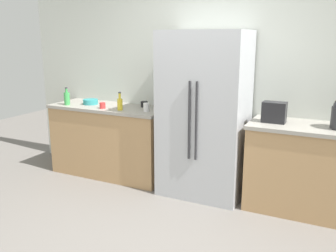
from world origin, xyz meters
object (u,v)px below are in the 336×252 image
(bottle_b, at_px, (120,103))
(bowl_a, at_px, (91,102))
(toaster, at_px, (274,112))
(cup_a, at_px, (103,105))
(cup_c, at_px, (146,107))
(cup_b, at_px, (144,104))
(refrigerator, at_px, (204,115))
(bottle_a, at_px, (67,98))

(bottle_b, relative_size, bowl_a, 1.14)
(toaster, relative_size, cup_a, 3.26)
(toaster, bearing_deg, cup_a, -175.73)
(cup_c, bearing_deg, cup_b, 124.77)
(toaster, height_order, bowl_a, toaster)
(refrigerator, distance_m, bottle_a, 1.89)
(bottle_a, relative_size, cup_a, 3.14)
(bottle_a, distance_m, cup_a, 0.57)
(refrigerator, relative_size, cup_c, 18.36)
(bottle_a, xyz_separation_m, bottle_b, (0.83, 0.01, -0.01))
(cup_a, relative_size, cup_c, 0.72)
(cup_a, xyz_separation_m, cup_b, (0.43, 0.31, -0.00))
(toaster, bearing_deg, cup_b, 174.58)
(bottle_b, xyz_separation_m, bowl_a, (-0.58, 0.17, -0.05))
(refrigerator, bearing_deg, cup_c, -174.48)
(cup_a, bearing_deg, bottle_b, 1.23)
(cup_c, bearing_deg, refrigerator, 5.52)
(cup_c, bearing_deg, bowl_a, 173.76)
(bottle_a, bearing_deg, cup_c, 3.60)
(cup_b, distance_m, cup_c, 0.30)
(toaster, xyz_separation_m, cup_b, (-1.67, 0.16, -0.07))
(bottle_b, xyz_separation_m, cup_b, (0.17, 0.31, -0.05))
(toaster, relative_size, cup_c, 2.37)
(toaster, xyz_separation_m, bowl_a, (-2.42, 0.02, -0.08))
(cup_a, relative_size, bowl_a, 0.38)
(cup_a, bearing_deg, cup_b, 36.35)
(bowl_a, bearing_deg, cup_b, 10.83)
(refrigerator, relative_size, bottle_a, 8.06)
(cup_c, bearing_deg, toaster, 3.25)
(cup_a, xyz_separation_m, bowl_a, (-0.32, 0.17, -0.00))
(bottle_b, distance_m, cup_c, 0.34)
(bottle_a, distance_m, bottle_b, 0.83)
(refrigerator, height_order, cup_a, refrigerator)
(cup_a, distance_m, bowl_a, 0.36)
(cup_c, bearing_deg, cup_a, -173.20)
(bottle_b, bearing_deg, cup_b, 61.53)
(refrigerator, bearing_deg, cup_a, -173.90)
(toaster, bearing_deg, cup_c, -176.75)
(bowl_a, bearing_deg, refrigerator, -1.08)
(toaster, relative_size, cup_b, 2.73)
(toaster, height_order, cup_c, toaster)
(toaster, distance_m, cup_c, 1.50)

